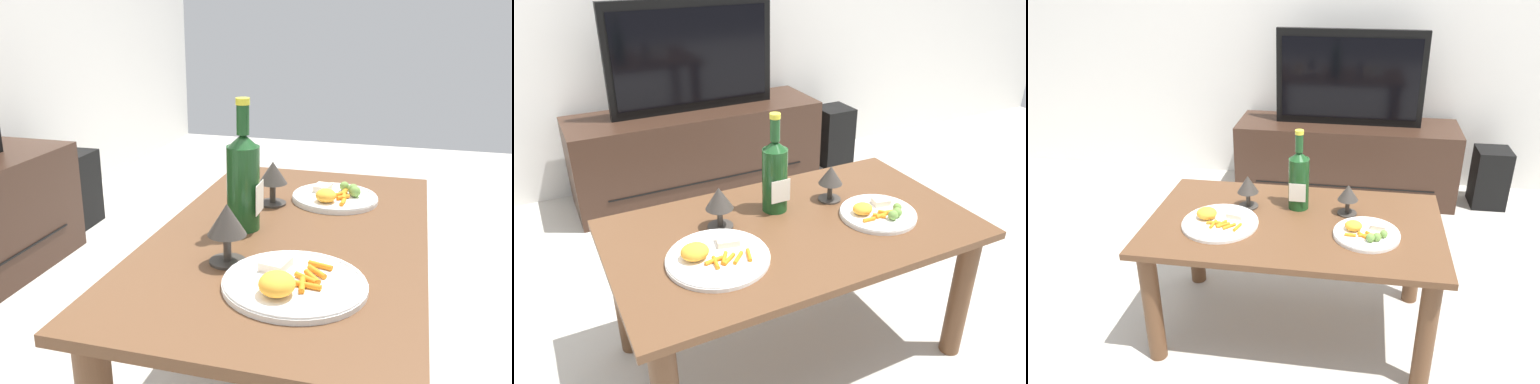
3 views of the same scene
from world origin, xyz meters
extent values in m
plane|color=#B7B2A8|center=(0.00, 0.00, 0.00)|extent=(6.40, 6.40, 0.00)
cube|color=brown|center=(0.00, 0.00, 0.50)|extent=(1.14, 0.66, 0.03)
cylinder|color=brown|center=(0.51, -0.26, 0.24)|extent=(0.07, 0.07, 0.49)
cylinder|color=brown|center=(-0.51, 0.26, 0.24)|extent=(0.07, 0.07, 0.49)
cylinder|color=brown|center=(0.51, 0.26, 0.24)|extent=(0.07, 0.07, 0.49)
cube|color=#382319|center=(0.15, 1.36, 0.24)|extent=(1.38, 0.41, 0.49)
cube|color=black|center=(0.15, 1.15, 0.15)|extent=(1.10, 0.01, 0.01)
cube|color=black|center=(0.15, 1.36, 0.77)|extent=(0.90, 0.04, 0.57)
cube|color=black|center=(0.15, 1.34, 0.77)|extent=(0.82, 0.01, 0.48)
cube|color=black|center=(1.05, 1.34, 0.19)|extent=(0.21, 0.21, 0.37)
cylinder|color=#19471E|center=(0.00, 0.12, 0.62)|extent=(0.08, 0.08, 0.22)
cone|color=#19471E|center=(0.00, 0.12, 0.74)|extent=(0.08, 0.08, 0.04)
cylinder|color=#19471E|center=(0.00, 0.12, 0.79)|extent=(0.03, 0.03, 0.07)
cylinder|color=yellow|center=(0.00, 0.12, 0.84)|extent=(0.03, 0.03, 0.02)
cube|color=silver|center=(0.00, 0.08, 0.60)|extent=(0.07, 0.00, 0.08)
cylinder|color=#38332D|center=(-0.21, 0.10, 0.51)|extent=(0.08, 0.08, 0.01)
cylinder|color=#38332D|center=(-0.21, 0.10, 0.55)|extent=(0.02, 0.02, 0.06)
cone|color=#38332D|center=(-0.21, 0.10, 0.61)|extent=(0.09, 0.09, 0.07)
cylinder|color=#38332D|center=(0.20, 0.10, 0.51)|extent=(0.08, 0.08, 0.01)
cylinder|color=#38332D|center=(0.20, 0.10, 0.55)|extent=(0.02, 0.02, 0.06)
cone|color=#38332D|center=(0.20, 0.10, 0.61)|extent=(0.08, 0.08, 0.06)
cylinder|color=white|center=(-0.28, -0.07, 0.52)|extent=(0.30, 0.30, 0.01)
torus|color=white|center=(-0.28, -0.07, 0.53)|extent=(0.29, 0.29, 0.01)
ellipsoid|color=orange|center=(-0.34, -0.05, 0.55)|extent=(0.08, 0.07, 0.04)
cube|color=beige|center=(-0.23, -0.02, 0.53)|extent=(0.07, 0.07, 0.02)
cylinder|color=orange|center=(-0.20, -0.11, 0.53)|extent=(0.03, 0.06, 0.01)
cylinder|color=orange|center=(-0.23, -0.11, 0.53)|extent=(0.05, 0.05, 0.01)
cylinder|color=orange|center=(-0.26, -0.10, 0.53)|extent=(0.05, 0.04, 0.01)
cylinder|color=orange|center=(-0.30, -0.09, 0.53)|extent=(0.06, 0.02, 0.01)
cylinder|color=orange|center=(-0.27, -0.09, 0.53)|extent=(0.04, 0.05, 0.01)
cylinder|color=orange|center=(-0.30, -0.10, 0.53)|extent=(0.02, 0.06, 0.01)
cylinder|color=white|center=(0.28, -0.07, 0.52)|extent=(0.25, 0.25, 0.01)
torus|color=white|center=(0.28, -0.07, 0.53)|extent=(0.25, 0.25, 0.01)
ellipsoid|color=orange|center=(0.23, -0.05, 0.54)|extent=(0.07, 0.06, 0.04)
cube|color=beige|center=(0.32, -0.02, 0.53)|extent=(0.06, 0.05, 0.02)
cylinder|color=orange|center=(0.31, -0.09, 0.53)|extent=(0.04, 0.02, 0.01)
cylinder|color=orange|center=(0.29, -0.08, 0.53)|extent=(0.04, 0.04, 0.01)
cylinder|color=orange|center=(0.27, -0.10, 0.53)|extent=(0.04, 0.01, 0.01)
cylinder|color=orange|center=(0.26, -0.09, 0.53)|extent=(0.04, 0.04, 0.01)
cylinder|color=orange|center=(0.22, -0.10, 0.53)|extent=(0.04, 0.02, 0.01)
sphere|color=olive|center=(0.34, -0.09, 0.54)|extent=(0.03, 0.03, 0.03)
sphere|color=olive|center=(0.29, -0.13, 0.54)|extent=(0.03, 0.03, 0.03)
sphere|color=olive|center=(0.32, -0.12, 0.54)|extent=(0.03, 0.03, 0.03)
camera|label=1|loc=(-1.29, -0.27, 1.05)|focal=39.66mm
camera|label=2|loc=(-0.68, -1.17, 1.32)|focal=35.11mm
camera|label=3|loc=(0.23, -1.72, 1.47)|focal=35.49mm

